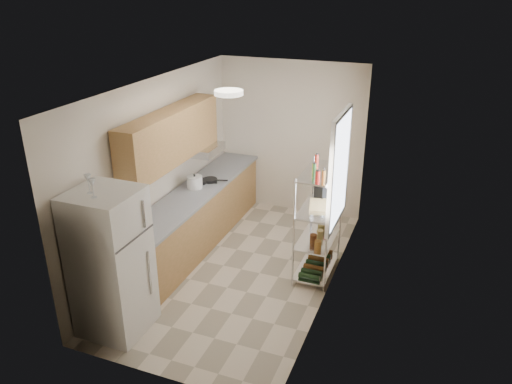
% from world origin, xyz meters
% --- Properties ---
extents(room, '(2.52, 4.42, 2.62)m').
position_xyz_m(room, '(0.00, 0.00, 1.30)').
color(room, beige).
rests_on(room, ground).
extents(counter_run, '(0.63, 3.51, 0.90)m').
position_xyz_m(counter_run, '(-0.92, 0.44, 0.45)').
color(counter_run, '#AF7B4A').
rests_on(counter_run, ground).
extents(upper_cabinets, '(0.33, 2.20, 0.72)m').
position_xyz_m(upper_cabinets, '(-1.05, 0.10, 1.81)').
color(upper_cabinets, '#AF7B4A').
rests_on(upper_cabinets, room).
extents(range_hood, '(0.50, 0.60, 0.12)m').
position_xyz_m(range_hood, '(-1.00, 0.90, 1.39)').
color(range_hood, '#B7BABC').
rests_on(range_hood, room).
extents(window, '(0.06, 1.00, 1.46)m').
position_xyz_m(window, '(1.23, 0.35, 1.55)').
color(window, white).
rests_on(window, room).
extents(bakers_rack, '(0.45, 0.90, 1.73)m').
position_xyz_m(bakers_rack, '(1.00, 0.30, 1.11)').
color(bakers_rack, silver).
rests_on(bakers_rack, ground).
extents(ceiling_dome, '(0.34, 0.34, 0.05)m').
position_xyz_m(ceiling_dome, '(0.00, -0.30, 2.57)').
color(ceiling_dome, white).
rests_on(ceiling_dome, room).
extents(refrigerator, '(0.71, 0.71, 1.73)m').
position_xyz_m(refrigerator, '(-0.87, -1.67, 0.87)').
color(refrigerator, silver).
rests_on(refrigerator, ground).
extents(wine_glass_a, '(0.07, 0.07, 0.21)m').
position_xyz_m(wine_glass_a, '(-0.85, -1.82, 1.84)').
color(wine_glass_a, silver).
rests_on(wine_glass_a, refrigerator).
extents(wine_glass_b, '(0.07, 0.07, 0.21)m').
position_xyz_m(wine_glass_b, '(-0.96, -1.74, 1.84)').
color(wine_glass_b, silver).
rests_on(wine_glass_b, refrigerator).
extents(rice_cooker, '(0.23, 0.23, 0.19)m').
position_xyz_m(rice_cooker, '(-0.96, 0.52, 0.99)').
color(rice_cooker, white).
rests_on(rice_cooker, counter_run).
extents(frying_pan_large, '(0.30, 0.30, 0.05)m').
position_xyz_m(frying_pan_large, '(-1.00, 0.72, 0.92)').
color(frying_pan_large, black).
rests_on(frying_pan_large, counter_run).
extents(frying_pan_small, '(0.27, 0.27, 0.05)m').
position_xyz_m(frying_pan_small, '(-0.86, 0.84, 0.92)').
color(frying_pan_small, black).
rests_on(frying_pan_small, counter_run).
extents(cutting_board, '(0.41, 0.48, 0.03)m').
position_xyz_m(cutting_board, '(1.03, 0.32, 1.03)').
color(cutting_board, tan).
rests_on(cutting_board, bakers_rack).
extents(espresso_machine, '(0.21, 0.25, 0.25)m').
position_xyz_m(espresso_machine, '(0.96, 0.63, 1.14)').
color(espresso_machine, black).
rests_on(espresso_machine, bakers_rack).
extents(storage_bag, '(0.12, 0.16, 0.17)m').
position_xyz_m(storage_bag, '(1.00, 0.63, 0.65)').
color(storage_bag, '#A31428').
rests_on(storage_bag, bakers_rack).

